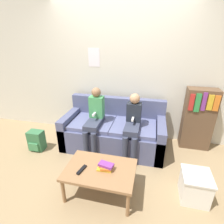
{
  "coord_description": "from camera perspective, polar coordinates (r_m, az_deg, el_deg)",
  "views": [
    {
      "loc": [
        0.62,
        -2.2,
        1.92
      ],
      "look_at": [
        0.0,
        0.4,
        0.74
      ],
      "focal_mm": 28.0,
      "sensor_mm": 36.0,
      "label": 1
    }
  ],
  "objects": [
    {
      "name": "ground_plane",
      "position": [
        2.98,
        -1.86,
        -16.34
      ],
      "size": [
        10.0,
        10.0,
        0.0
      ],
      "primitive_type": "plane",
      "color": "#937A56"
    },
    {
      "name": "wall_back",
      "position": [
        3.37,
        2.63,
        13.09
      ],
      "size": [
        8.0,
        0.06,
        2.6
      ],
      "color": "beige",
      "rests_on": "ground_plane"
    },
    {
      "name": "couch",
      "position": [
        3.24,
        0.56,
        -6.38
      ],
      "size": [
        1.79,
        0.84,
        0.85
      ],
      "color": "#4C5175",
      "rests_on": "ground_plane"
    },
    {
      "name": "coffee_table",
      "position": [
        2.33,
        -3.88,
        -18.74
      ],
      "size": [
        0.87,
        0.59,
        0.39
      ],
      "color": "#8E6642",
      "rests_on": "ground_plane"
    },
    {
      "name": "person_left",
      "position": [
        2.99,
        -5.71,
        -2.0
      ],
      "size": [
        0.24,
        0.57,
        1.13
      ],
      "color": "#33384C",
      "rests_on": "ground_plane"
    },
    {
      "name": "person_right",
      "position": [
        2.86,
        6.73,
        -3.76
      ],
      "size": [
        0.24,
        0.57,
        1.07
      ],
      "color": "#33384C",
      "rests_on": "ground_plane"
    },
    {
      "name": "tv_remote",
      "position": [
        2.3,
        -9.89,
        -18.06
      ],
      "size": [
        0.08,
        0.17,
        0.02
      ],
      "rotation": [
        0.0,
        0.0,
        -0.23
      ],
      "color": "black",
      "rests_on": "coffee_table"
    },
    {
      "name": "book_stack",
      "position": [
        2.27,
        -2.06,
        -17.34
      ],
      "size": [
        0.21,
        0.14,
        0.08
      ],
      "color": "gold",
      "rests_on": "coffee_table"
    },
    {
      "name": "bookshelf",
      "position": [
        3.46,
        26.22,
        -2.02
      ],
      "size": [
        0.5,
        0.29,
        1.11
      ],
      "color": "brown",
      "rests_on": "ground_plane"
    },
    {
      "name": "storage_box",
      "position": [
        2.59,
        25.42,
        -21.08
      ],
      "size": [
        0.35,
        0.36,
        0.37
      ],
      "color": "silver",
      "rests_on": "ground_plane"
    },
    {
      "name": "backpack",
      "position": [
        3.47,
        -23.43,
        -8.58
      ],
      "size": [
        0.26,
        0.21,
        0.37
      ],
      "color": "#336B42",
      "rests_on": "ground_plane"
    }
  ]
}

